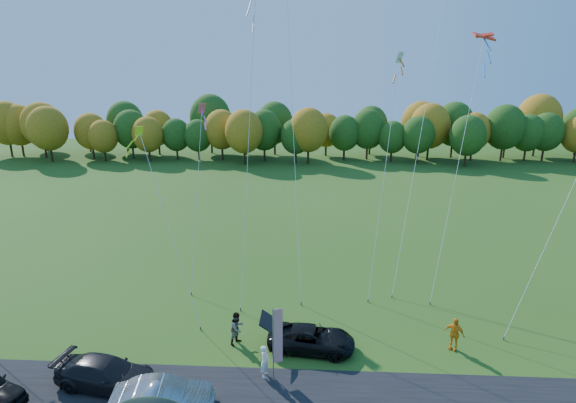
{
  "coord_description": "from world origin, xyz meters",
  "views": [
    {
      "loc": [
        1.42,
        -20.86,
        14.78
      ],
      "look_at": [
        0.0,
        6.0,
        7.0
      ],
      "focal_mm": 28.0,
      "sensor_mm": 36.0,
      "label": 1
    }
  ],
  "objects_px": {
    "black_suv": "(311,339)",
    "person_east": "(454,334)",
    "feather_flag": "(277,335)",
    "silver_sedan": "(163,398)"
  },
  "relations": [
    {
      "from": "black_suv",
      "to": "person_east",
      "type": "height_order",
      "value": "person_east"
    },
    {
      "from": "black_suv",
      "to": "feather_flag",
      "type": "xyz_separation_m",
      "value": [
        -1.71,
        -2.48,
        1.74
      ]
    },
    {
      "from": "black_suv",
      "to": "silver_sedan",
      "type": "relative_size",
      "value": 1.06
    },
    {
      "from": "black_suv",
      "to": "person_east",
      "type": "distance_m",
      "value": 7.85
    },
    {
      "from": "black_suv",
      "to": "person_east",
      "type": "bearing_deg",
      "value": -80.3
    },
    {
      "from": "person_east",
      "to": "feather_flag",
      "type": "relative_size",
      "value": 0.48
    },
    {
      "from": "person_east",
      "to": "feather_flag",
      "type": "height_order",
      "value": "feather_flag"
    },
    {
      "from": "black_suv",
      "to": "silver_sedan",
      "type": "distance_m",
      "value": 8.38
    },
    {
      "from": "person_east",
      "to": "feather_flag",
      "type": "bearing_deg",
      "value": -127.82
    },
    {
      "from": "black_suv",
      "to": "silver_sedan",
      "type": "bearing_deg",
      "value": 133.94
    }
  ]
}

